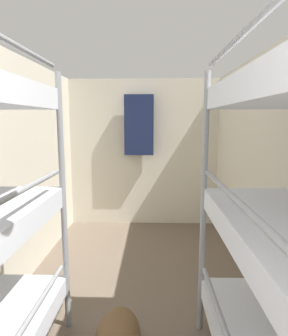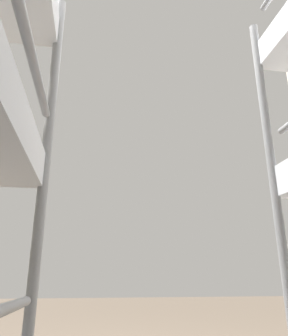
{
  "view_description": "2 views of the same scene",
  "coord_description": "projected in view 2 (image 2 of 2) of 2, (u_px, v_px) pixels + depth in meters",
  "views": [
    {
      "loc": [
        0.15,
        0.16,
        1.64
      ],
      "look_at": [
        0.03,
        4.08,
        1.02
      ],
      "focal_mm": 32.0,
      "sensor_mm": 36.0,
      "label": 1
    },
    {
      "loc": [
        0.33,
        1.95,
        0.64
      ],
      "look_at": [
        0.07,
        0.39,
        1.17
      ],
      "focal_mm": 35.0,
      "sensor_mm": 36.0,
      "label": 2
    }
  ],
  "objects": []
}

